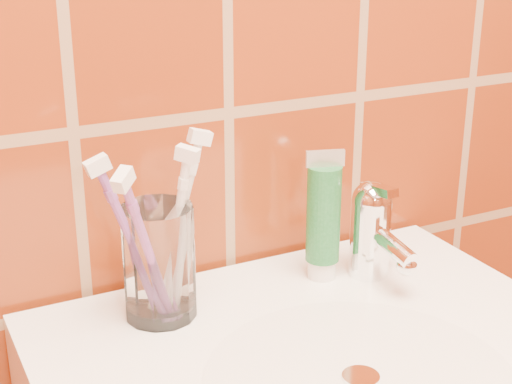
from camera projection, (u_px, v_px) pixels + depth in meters
glass_tumbler at (159, 262)px, 0.83m from camera, size 0.09×0.09×0.13m
toothpaste_tube at (323, 219)px, 0.92m from camera, size 0.04×0.04×0.16m
faucet at (373, 227)px, 0.93m from camera, size 0.05×0.11×0.12m
toothbrush_0 at (178, 223)px, 0.84m from camera, size 0.09×0.08×0.21m
toothbrush_1 at (133, 244)px, 0.80m from camera, size 0.09×0.09×0.20m
toothbrush_2 at (176, 233)px, 0.83m from camera, size 0.09×0.09×0.20m
toothbrush_3 at (148, 251)px, 0.79m from camera, size 0.17×0.16×0.21m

